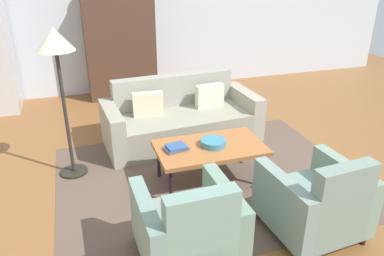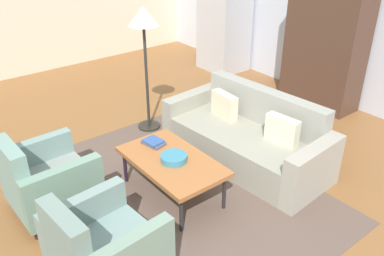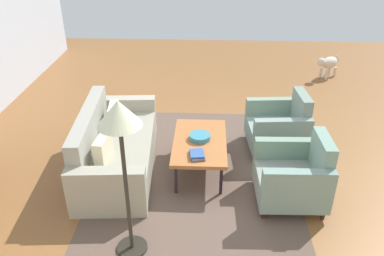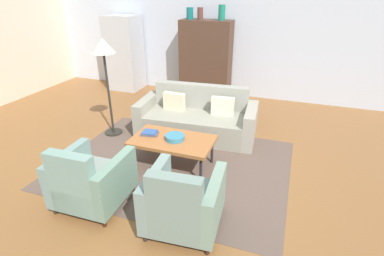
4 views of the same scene
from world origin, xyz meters
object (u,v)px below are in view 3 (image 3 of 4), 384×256
object	(u,v)px
armchair_right	(281,128)
fruit_bowl	(200,137)
armchair_left	(296,177)
couch	(112,150)
book_stack	(197,155)
coffee_table	(200,143)
dog	(328,63)
floor_lamp	(121,129)

from	to	relation	value
armchair_right	fruit_bowl	size ratio (longest dim) A/B	3.12
armchair_left	armchair_right	bearing A→B (deg)	-1.42
fruit_bowl	couch	bearing A→B (deg)	92.15
armchair_left	book_stack	size ratio (longest dim) A/B	3.11
fruit_bowl	book_stack	size ratio (longest dim) A/B	1.00
coffee_table	dog	xyz separation A→B (m)	(3.55, -2.61, -0.11)
couch	dog	distance (m)	5.20
couch	armchair_right	world-z (taller)	armchair_right
fruit_bowl	dog	distance (m)	4.38
armchair_left	book_stack	bearing A→B (deg)	78.26
coffee_table	fruit_bowl	world-z (taller)	fruit_bowl
coffee_table	couch	bearing A→B (deg)	90.30
book_stack	dog	size ratio (longest dim) A/B	0.48
couch	book_stack	distance (m)	1.24
couch	dog	world-z (taller)	couch
dog	fruit_bowl	bearing A→B (deg)	14.56
armchair_left	armchair_right	world-z (taller)	same
coffee_table	book_stack	distance (m)	0.39
armchair_left	floor_lamp	distance (m)	2.32
coffee_table	fruit_bowl	xyz separation A→B (m)	(0.04, 0.00, 0.07)
armchair_right	dog	world-z (taller)	armchair_right
couch	armchair_right	size ratio (longest dim) A/B	2.45
armchair_left	floor_lamp	size ratio (longest dim) A/B	0.51
armchair_left	couch	bearing A→B (deg)	74.44
coffee_table	fruit_bowl	size ratio (longest dim) A/B	4.26
couch	floor_lamp	xyz separation A→B (m)	(-1.48, -0.52, 1.16)
armchair_right	book_stack	size ratio (longest dim) A/B	3.11
couch	floor_lamp	distance (m)	1.95
book_stack	armchair_right	bearing A→B (deg)	-50.32
armchair_left	armchair_right	xyz separation A→B (m)	(1.20, 0.00, 0.00)
coffee_table	armchair_right	xyz separation A→B (m)	(0.61, -1.17, -0.08)
dog	armchair_right	bearing A→B (deg)	25.05
book_stack	dog	world-z (taller)	book_stack
armchair_left	fruit_bowl	distance (m)	1.34
dog	book_stack	bearing A→B (deg)	17.36
coffee_table	armchair_right	distance (m)	1.32
fruit_bowl	armchair_left	bearing A→B (deg)	-118.62
coffee_table	book_stack	bearing A→B (deg)	176.43
armchair_right	book_stack	bearing A→B (deg)	125.12
couch	book_stack	world-z (taller)	couch
fruit_bowl	coffee_table	bearing A→B (deg)	180.00
couch	floor_lamp	bearing A→B (deg)	15.19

